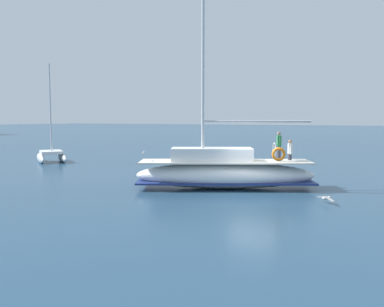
{
  "coord_description": "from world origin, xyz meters",
  "views": [
    {
      "loc": [
        -19.53,
        -6.55,
        3.78
      ],
      "look_at": [
        0.51,
        3.76,
        1.8
      ],
      "focal_mm": 37.83,
      "sensor_mm": 36.0,
      "label": 1
    }
  ],
  "objects": [
    {
      "name": "ground_plane",
      "position": [
        0.0,
        0.0,
        0.0
      ],
      "size": [
        400.0,
        400.0,
        0.0
      ],
      "primitive_type": "plane",
      "color": "navy"
    },
    {
      "name": "main_sailboat",
      "position": [
        0.48,
        1.82,
        0.92
      ],
      "size": [
        6.4,
        9.67,
        13.99
      ],
      "color": "white",
      "rests_on": "ground"
    },
    {
      "name": "moored_sloop_far",
      "position": [
        5.77,
        20.12,
        0.59
      ],
      "size": [
        4.64,
        5.06,
        8.36
      ],
      "color": "silver",
      "rests_on": "ground"
    },
    {
      "name": "seagull",
      "position": [
        -1.16,
        -3.77,
        0.25
      ],
      "size": [
        0.87,
        0.89,
        0.17
      ],
      "color": "silver",
      "rests_on": "ground"
    },
    {
      "name": "mooring_buoy",
      "position": [
        6.48,
        3.61,
        0.2
      ],
      "size": [
        0.66,
        0.66,
        0.93
      ],
      "color": "#EA4C19",
      "rests_on": "ground"
    }
  ]
}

